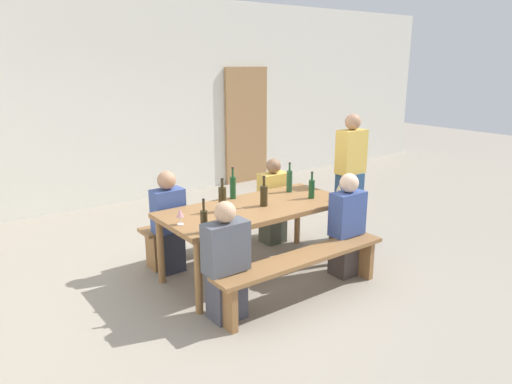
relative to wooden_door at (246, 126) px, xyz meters
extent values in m
plane|color=gray|center=(-2.25, -3.34, -1.05)|extent=(24.00, 24.00, 0.00)
cube|color=silver|center=(-2.25, 0.14, 0.55)|extent=(14.00, 0.20, 3.20)
cube|color=#9E7247|center=(0.00, 0.00, 0.00)|extent=(0.90, 0.06, 2.10)
cube|color=olive|center=(-2.25, -3.34, -0.33)|extent=(2.00, 0.89, 0.05)
cylinder|color=olive|center=(-3.17, -3.73, -0.70)|extent=(0.07, 0.07, 0.70)
cylinder|color=olive|center=(-1.33, -3.73, -0.70)|extent=(0.07, 0.07, 0.70)
cylinder|color=olive|center=(-3.17, -2.96, -0.70)|extent=(0.07, 0.07, 0.70)
cylinder|color=olive|center=(-1.33, -2.96, -0.70)|extent=(0.07, 0.07, 0.70)
cube|color=olive|center=(-2.25, -4.09, -0.62)|extent=(1.90, 0.30, 0.04)
cube|color=olive|center=(-3.10, -4.09, -0.84)|extent=(0.06, 0.24, 0.41)
cube|color=olive|center=(-1.40, -4.09, -0.84)|extent=(0.06, 0.24, 0.41)
cube|color=olive|center=(-2.25, -2.60, -0.62)|extent=(1.90, 0.30, 0.04)
cube|color=olive|center=(-3.10, -2.60, -0.84)|extent=(0.06, 0.24, 0.41)
cube|color=olive|center=(-1.40, -2.60, -0.84)|extent=(0.06, 0.24, 0.41)
cylinder|color=#194723|center=(-2.29, -2.97, -0.18)|extent=(0.07, 0.07, 0.24)
cylinder|color=#194723|center=(-2.29, -2.97, -0.01)|extent=(0.02, 0.02, 0.10)
cylinder|color=black|center=(-2.29, -2.97, 0.04)|extent=(0.03, 0.03, 0.01)
cylinder|color=#234C2D|center=(-1.62, -3.13, -0.18)|extent=(0.07, 0.07, 0.25)
cylinder|color=#234C2D|center=(-1.62, -3.13, -0.01)|extent=(0.02, 0.02, 0.08)
cylinder|color=black|center=(-1.62, -3.13, 0.04)|extent=(0.03, 0.03, 0.01)
cylinder|color=#332814|center=(-2.18, -3.39, -0.19)|extent=(0.08, 0.08, 0.21)
cylinder|color=#332814|center=(-2.18, -3.39, -0.04)|extent=(0.03, 0.03, 0.10)
cylinder|color=black|center=(-2.18, -3.39, 0.01)|extent=(0.03, 0.03, 0.01)
cylinder|color=#332814|center=(-2.63, -3.29, -0.18)|extent=(0.08, 0.08, 0.25)
cylinder|color=#332814|center=(-2.63, -3.29, -0.01)|extent=(0.03, 0.03, 0.08)
cylinder|color=black|center=(-2.63, -3.29, 0.04)|extent=(0.03, 0.03, 0.01)
cylinder|color=#194723|center=(-1.59, -3.47, -0.20)|extent=(0.07, 0.07, 0.20)
cylinder|color=#194723|center=(-1.59, -3.47, -0.05)|extent=(0.02, 0.02, 0.08)
cylinder|color=black|center=(-1.59, -3.47, -0.01)|extent=(0.03, 0.03, 0.01)
cylinder|color=#332814|center=(-3.09, -3.71, -0.20)|extent=(0.06, 0.06, 0.20)
cylinder|color=#332814|center=(-3.09, -3.71, -0.05)|extent=(0.02, 0.02, 0.10)
cylinder|color=black|center=(-3.09, -3.71, 0.00)|extent=(0.02, 0.02, 0.01)
cylinder|color=silver|center=(-1.40, -3.70, -0.30)|extent=(0.06, 0.06, 0.01)
cylinder|color=silver|center=(-1.40, -3.70, -0.25)|extent=(0.01, 0.01, 0.08)
cone|color=beige|center=(-1.40, -3.70, -0.17)|extent=(0.07, 0.07, 0.09)
cylinder|color=silver|center=(-3.16, -3.39, -0.30)|extent=(0.06, 0.06, 0.01)
cylinder|color=silver|center=(-3.16, -3.39, -0.26)|extent=(0.01, 0.01, 0.07)
cone|color=#D18C93|center=(-3.16, -3.39, -0.19)|extent=(0.07, 0.07, 0.08)
cube|color=#424350|center=(-3.01, -3.94, -0.83)|extent=(0.30, 0.24, 0.45)
cube|color=#4C515B|center=(-3.01, -3.94, -0.38)|extent=(0.39, 0.20, 0.44)
sphere|color=tan|center=(-3.01, -3.94, -0.07)|extent=(0.19, 0.19, 0.19)
cube|color=#413734|center=(-1.51, -3.94, -0.83)|extent=(0.27, 0.24, 0.45)
cube|color=#384C8C|center=(-1.51, -3.94, -0.37)|extent=(0.37, 0.20, 0.46)
sphere|color=beige|center=(-1.51, -3.94, -0.04)|extent=(0.20, 0.20, 0.20)
cube|color=#2D303F|center=(-2.97, -2.75, -0.83)|extent=(0.25, 0.24, 0.45)
cube|color=#384C8C|center=(-2.97, -2.75, -0.37)|extent=(0.33, 0.20, 0.46)
sphere|color=#A87A5B|center=(-2.97, -2.75, -0.04)|extent=(0.20, 0.20, 0.20)
cube|color=#434639|center=(-1.55, -2.75, -0.83)|extent=(0.27, 0.24, 0.45)
cube|color=gold|center=(-1.55, -2.75, -0.38)|extent=(0.36, 0.20, 0.44)
sphere|color=#846047|center=(-1.55, -2.75, -0.07)|extent=(0.18, 0.18, 0.18)
cube|color=navy|center=(-0.77, -3.27, -0.61)|extent=(0.27, 0.24, 0.88)
cube|color=gold|center=(-0.77, -3.27, 0.10)|extent=(0.36, 0.20, 0.53)
sphere|color=#A87A5B|center=(-0.77, -3.27, 0.46)|extent=(0.19, 0.19, 0.19)
camera|label=1|loc=(-5.05, -7.13, 1.16)|focal=33.26mm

